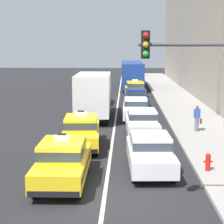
% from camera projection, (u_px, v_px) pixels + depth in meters
% --- Properties ---
extents(ground_plane, '(160.00, 160.00, 0.00)m').
position_uv_depth(ground_plane, '(104.00, 199.00, 13.17)').
color(ground_plane, '#232326').
extents(lane_stripe_left_right, '(0.14, 80.00, 0.01)m').
position_uv_depth(lane_stripe_left_right, '(117.00, 107.00, 32.86)').
color(lane_stripe_left_right, silver).
rests_on(lane_stripe_left_right, ground).
extents(sidewalk_curb, '(4.00, 90.00, 0.15)m').
position_uv_depth(sidewalk_curb, '(193.00, 118.00, 27.73)').
color(sidewalk_curb, '#9E9993').
rests_on(sidewalk_curb, ground).
extents(taxi_left_nearest, '(1.87, 4.58, 1.96)m').
position_uv_depth(taxi_left_nearest, '(63.00, 161.00, 14.56)').
color(taxi_left_nearest, black).
rests_on(taxi_left_nearest, ground).
extents(taxi_left_second, '(2.09, 4.66, 1.96)m').
position_uv_depth(taxi_left_second, '(81.00, 131.00, 19.63)').
color(taxi_left_second, black).
rests_on(taxi_left_second, ground).
extents(box_truck_left_third, '(2.39, 7.00, 3.27)m').
position_uv_depth(box_truck_left_third, '(94.00, 94.00, 27.47)').
color(box_truck_left_third, black).
rests_on(box_truck_left_third, ground).
extents(taxi_left_fourth, '(2.08, 4.66, 1.96)m').
position_uv_depth(taxi_left_fourth, '(98.00, 94.00, 35.09)').
color(taxi_left_fourth, black).
rests_on(taxi_left_fourth, ground).
extents(sedan_right_nearest, '(1.95, 4.37, 1.58)m').
position_uv_depth(sedan_right_nearest, '(150.00, 151.00, 15.98)').
color(sedan_right_nearest, black).
rests_on(sedan_right_nearest, ground).
extents(sedan_right_second, '(1.93, 4.37, 1.58)m').
position_uv_depth(sedan_right_second, '(142.00, 122.00, 22.18)').
color(sedan_right_second, black).
rests_on(sedan_right_second, ground).
extents(sedan_right_third, '(1.77, 4.30, 1.58)m').
position_uv_depth(sedan_right_third, '(136.00, 108.00, 27.09)').
color(sedan_right_third, black).
rests_on(sedan_right_third, ground).
extents(sedan_right_fourth, '(2.07, 4.42, 1.58)m').
position_uv_depth(sedan_right_fourth, '(136.00, 97.00, 32.81)').
color(sedan_right_fourth, black).
rests_on(sedan_right_fourth, ground).
extents(taxi_right_fifth, '(2.08, 4.66, 1.96)m').
position_uv_depth(taxi_right_fifth, '(135.00, 89.00, 38.75)').
color(taxi_right_fifth, black).
rests_on(taxi_right_fifth, ground).
extents(bus_right_sixth, '(2.66, 11.23, 3.22)m').
position_uv_depth(bus_right_sixth, '(132.00, 74.00, 47.51)').
color(bus_right_sixth, black).
rests_on(bus_right_sixth, ground).
extents(pedestrian_near_crosswalk, '(0.47, 0.24, 1.55)m').
position_uv_depth(pedestrian_near_crosswalk, '(197.00, 118.00, 22.86)').
color(pedestrian_near_crosswalk, slate).
rests_on(pedestrian_near_crosswalk, sidewalk_curb).
extents(fire_hydrant, '(0.36, 0.22, 0.73)m').
position_uv_depth(fire_hydrant, '(208.00, 161.00, 15.63)').
color(fire_hydrant, red).
rests_on(fire_hydrant, sidewalk_curb).
extents(traffic_light_pole, '(2.87, 0.33, 5.58)m').
position_uv_depth(traffic_light_pole, '(203.00, 95.00, 10.73)').
color(traffic_light_pole, '#47474C').
rests_on(traffic_light_pole, ground).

